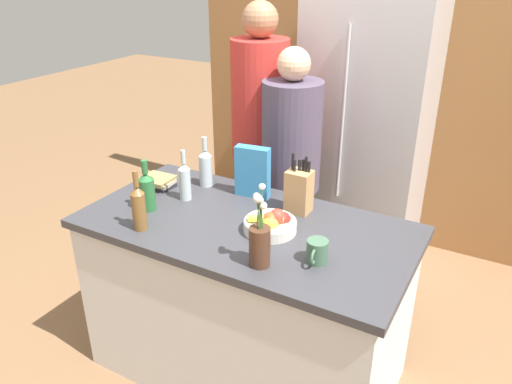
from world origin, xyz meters
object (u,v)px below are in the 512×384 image
fruit_bowl (271,223)px  bottle_vinegar (139,207)px  flower_vase (260,242)px  cereal_box (253,172)px  bottle_water (206,167)px  knife_block (299,191)px  refrigerator (366,120)px  coffee_mug (317,252)px  bottle_wine (185,180)px  person_in_blue (290,168)px  book_stack (158,182)px  person_at_sink (260,134)px  bottle_oil (147,190)px

fruit_bowl → bottle_vinegar: 0.60m
flower_vase → cereal_box: bearing=122.3°
flower_vase → cereal_box: (-0.35, 0.55, 0.03)m
cereal_box → fruit_bowl: bearing=-47.7°
flower_vase → bottle_vinegar: (-0.62, -0.01, 0.01)m
bottle_water → knife_block: bearing=-3.3°
refrigerator → fruit_bowl: 1.48m
coffee_mug → bottle_wine: size_ratio=0.48×
bottle_wine → person_in_blue: 0.71m
fruit_bowl → knife_block: size_ratio=0.82×
refrigerator → book_stack: (-0.72, -1.35, -0.09)m
flower_vase → cereal_box: 0.65m
cereal_box → person_in_blue: 0.45m
book_stack → bottle_water: 0.27m
bottle_wine → person_at_sink: (0.01, 0.77, 0.02)m
bottle_water → person_in_blue: person_in_blue is taller
knife_block → bottle_oil: 0.74m
flower_vase → bottle_vinegar: flower_vase is taller
refrigerator → person_in_blue: size_ratio=1.27×
coffee_mug → bottle_oil: bearing=178.4°
bottle_water → person_at_sink: (0.01, 0.58, 0.02)m
coffee_mug → flower_vase: bearing=-145.6°
bottle_wine → bottle_water: size_ratio=0.97×
flower_vase → coffee_mug: size_ratio=2.81×
bottle_oil → person_in_blue: 0.92m
fruit_bowl → bottle_water: bearing=153.4°
bottle_oil → bottle_vinegar: bottle_vinegar is taller
fruit_bowl → person_at_sink: person_at_sink is taller
refrigerator → cereal_box: size_ratio=7.59×
knife_block → person_at_sink: person_at_sink is taller
bottle_vinegar → person_in_blue: size_ratio=0.18×
person_at_sink → person_in_blue: person_at_sink is taller
fruit_bowl → bottle_vinegar: bottle_vinegar is taller
book_stack → refrigerator: bearing=62.0°
bottle_water → person_at_sink: 0.58m
refrigerator → coffee_mug: 1.65m
coffee_mug → person_in_blue: person_in_blue is taller
fruit_bowl → knife_block: knife_block is taller
refrigerator → knife_block: 1.24m
fruit_bowl → cereal_box: 0.40m
bottle_vinegar → bottle_water: bottle_vinegar is taller
book_stack → bottle_oil: (0.13, -0.23, 0.07)m
coffee_mug → person_in_blue: (-0.53, 0.85, -0.05)m
book_stack → bottle_oil: bearing=-60.2°
knife_block → bottle_vinegar: size_ratio=1.02×
knife_block → bottle_water: knife_block is taller
refrigerator → bottle_water: (-0.50, -1.21, -0.01)m
knife_block → person_in_blue: bearing=119.7°
bottle_wine → bottle_vinegar: bearing=-88.7°
refrigerator → person_in_blue: 0.80m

